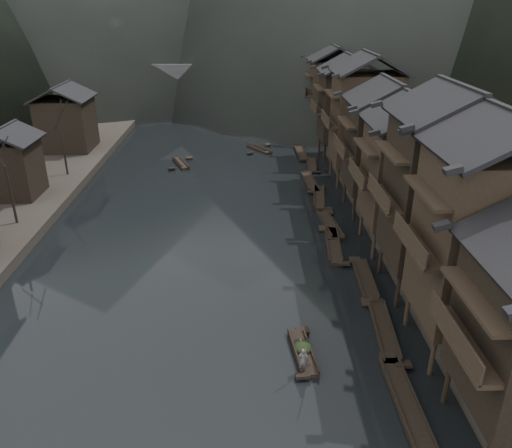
{
  "coord_description": "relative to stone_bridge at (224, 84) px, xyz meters",
  "views": [
    {
      "loc": [
        3.5,
        -25.96,
        19.94
      ],
      "look_at": [
        4.5,
        12.52,
        2.5
      ],
      "focal_mm": 35.0,
      "sensor_mm": 36.0,
      "label": 1
    }
  ],
  "objects": [
    {
      "name": "water",
      "position": [
        0.0,
        -72.0,
        -5.11
      ],
      "size": [
        300.0,
        300.0,
        0.0
      ],
      "primitive_type": "plane",
      "color": "black",
      "rests_on": "ground"
    },
    {
      "name": "right_bank",
      "position": [
        35.0,
        -32.0,
        -4.21
      ],
      "size": [
        40.0,
        200.0,
        1.8
      ],
      "primitive_type": "cube",
      "color": "#2D2823",
      "rests_on": "ground"
    },
    {
      "name": "stilt_houses",
      "position": [
        17.28,
        -52.72,
        3.65
      ],
      "size": [
        9.0,
        67.6,
        15.26
      ],
      "color": "black",
      "rests_on": "ground"
    },
    {
      "name": "moored_sampans",
      "position": [
        11.89,
        -53.87,
        -4.91
      ],
      "size": [
        3.08,
        55.83,
        0.47
      ],
      "color": "black",
      "rests_on": "water"
    },
    {
      "name": "midriver_boats",
      "position": [
        2.12,
        -21.2,
        -4.91
      ],
      "size": [
        14.49,
        35.97,
        0.44
      ],
      "color": "black",
      "rests_on": "water"
    },
    {
      "name": "stone_bridge",
      "position": [
        0.0,
        0.0,
        0.0
      ],
      "size": [
        40.0,
        6.0,
        9.0
      ],
      "color": "#4C4C4F",
      "rests_on": "ground"
    },
    {
      "name": "hero_sampan",
      "position": [
        6.99,
        -73.48,
        -4.91
      ],
      "size": [
        1.5,
        4.93,
        0.43
      ],
      "color": "black",
      "rests_on": "water"
    },
    {
      "name": "cargo_heap",
      "position": [
        7.02,
        -73.26,
        -4.35
      ],
      "size": [
        1.07,
        1.4,
        0.64
      ],
      "primitive_type": "ellipsoid",
      "color": "black",
      "rests_on": "hero_sampan"
    },
    {
      "name": "boatman",
      "position": [
        6.81,
        -75.18,
        -3.88
      ],
      "size": [
        0.64,
        0.48,
        1.59
      ],
      "primitive_type": "imported",
      "rotation": [
        0.0,
        0.0,
        2.96
      ],
      "color": "slate",
      "rests_on": "hero_sampan"
    },
    {
      "name": "bamboo_pole",
      "position": [
        7.01,
        -75.18,
        -1.37
      ],
      "size": [
        1.07,
        1.51,
        3.43
      ],
      "primitive_type": "cylinder",
      "rotation": [
        0.47,
        0.0,
        -0.61
      ],
      "color": "#8C7A51",
      "rests_on": "boatman"
    }
  ]
}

